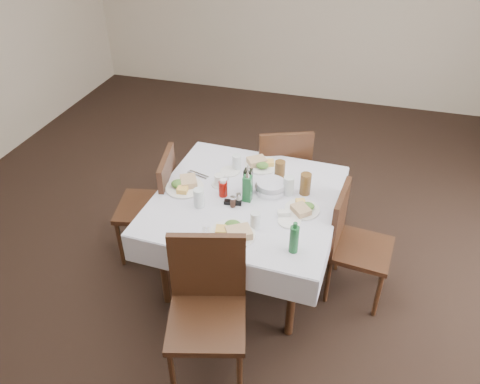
{
  "coord_description": "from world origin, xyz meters",
  "views": [
    {
      "loc": [
        0.88,
        -2.79,
        2.78
      ],
      "look_at": [
        0.11,
        -0.12,
        0.8
      ],
      "focal_mm": 35.0,
      "sensor_mm": 36.0,
      "label": 1
    }
  ],
  "objects_px": {
    "oil_cruet_dark": "(248,180)",
    "coffee_mug": "(220,180)",
    "chair_north": "(282,169)",
    "chair_west": "(156,200)",
    "dining_table": "(246,206)",
    "water_n": "(237,162)",
    "oil_cruet_green": "(247,187)",
    "water_e": "(289,186)",
    "bread_basket": "(271,187)",
    "ketchup_bottle": "(223,188)",
    "chair_south": "(207,300)",
    "water_w": "(199,198)",
    "green_bottle": "(294,239)",
    "chair_east": "(351,238)",
    "water_s": "(255,220)"
  },
  "relations": [
    {
      "from": "water_n",
      "to": "coffee_mug",
      "type": "relative_size",
      "value": 0.97
    },
    {
      "from": "chair_south",
      "to": "oil_cruet_green",
      "type": "bearing_deg",
      "value": 87.87
    },
    {
      "from": "chair_west",
      "to": "bread_basket",
      "type": "distance_m",
      "value": 0.96
    },
    {
      "from": "water_e",
      "to": "coffee_mug",
      "type": "xyz_separation_m",
      "value": [
        -0.52,
        -0.03,
        -0.03
      ]
    },
    {
      "from": "water_s",
      "to": "chair_west",
      "type": "bearing_deg",
      "value": 157.8
    },
    {
      "from": "chair_north",
      "to": "chair_west",
      "type": "relative_size",
      "value": 1.0
    },
    {
      "from": "chair_south",
      "to": "chair_west",
      "type": "bearing_deg",
      "value": 129.81
    },
    {
      "from": "ketchup_bottle",
      "to": "bread_basket",
      "type": "bearing_deg",
      "value": 25.26
    },
    {
      "from": "oil_cruet_green",
      "to": "water_e",
      "type": "bearing_deg",
      "value": 30.63
    },
    {
      "from": "water_n",
      "to": "coffee_mug",
      "type": "height_order",
      "value": "water_n"
    },
    {
      "from": "ketchup_bottle",
      "to": "coffee_mug",
      "type": "height_order",
      "value": "ketchup_bottle"
    },
    {
      "from": "water_e",
      "to": "oil_cruet_dark",
      "type": "relative_size",
      "value": 0.58
    },
    {
      "from": "water_w",
      "to": "chair_east",
      "type": "bearing_deg",
      "value": 12.44
    },
    {
      "from": "water_w",
      "to": "oil_cruet_green",
      "type": "distance_m",
      "value": 0.35
    },
    {
      "from": "chair_south",
      "to": "green_bottle",
      "type": "height_order",
      "value": "chair_south"
    },
    {
      "from": "bread_basket",
      "to": "coffee_mug",
      "type": "xyz_separation_m",
      "value": [
        -0.39,
        -0.03,
        0.0
      ]
    },
    {
      "from": "ketchup_bottle",
      "to": "chair_south",
      "type": "bearing_deg",
      "value": -79.3
    },
    {
      "from": "oil_cruet_green",
      "to": "chair_north",
      "type": "bearing_deg",
      "value": 83.19
    },
    {
      "from": "oil_cruet_dark",
      "to": "oil_cruet_green",
      "type": "relative_size",
      "value": 0.96
    },
    {
      "from": "coffee_mug",
      "to": "water_w",
      "type": "bearing_deg",
      "value": -101.67
    },
    {
      "from": "water_w",
      "to": "oil_cruet_dark",
      "type": "xyz_separation_m",
      "value": [
        0.29,
        0.26,
        0.04
      ]
    },
    {
      "from": "ketchup_bottle",
      "to": "coffee_mug",
      "type": "distance_m",
      "value": 0.14
    },
    {
      "from": "water_w",
      "to": "green_bottle",
      "type": "bearing_deg",
      "value": -20.98
    },
    {
      "from": "water_e",
      "to": "bread_basket",
      "type": "xyz_separation_m",
      "value": [
        -0.13,
        -0.0,
        -0.03
      ]
    },
    {
      "from": "green_bottle",
      "to": "oil_cruet_dark",
      "type": "bearing_deg",
      "value": 129.31
    },
    {
      "from": "water_s",
      "to": "coffee_mug",
      "type": "height_order",
      "value": "water_s"
    },
    {
      "from": "oil_cruet_dark",
      "to": "coffee_mug",
      "type": "distance_m",
      "value": 0.24
    },
    {
      "from": "oil_cruet_dark",
      "to": "chair_south",
      "type": "bearing_deg",
      "value": -90.48
    },
    {
      "from": "coffee_mug",
      "to": "green_bottle",
      "type": "bearing_deg",
      "value": -40.34
    },
    {
      "from": "water_w",
      "to": "dining_table",
      "type": "bearing_deg",
      "value": 32.75
    },
    {
      "from": "chair_east",
      "to": "chair_south",
      "type": "bearing_deg",
      "value": -131.86
    },
    {
      "from": "dining_table",
      "to": "coffee_mug",
      "type": "bearing_deg",
      "value": 157.03
    },
    {
      "from": "bread_basket",
      "to": "chair_west",
      "type": "bearing_deg",
      "value": -175.64
    },
    {
      "from": "chair_north",
      "to": "coffee_mug",
      "type": "distance_m",
      "value": 0.81
    },
    {
      "from": "chair_north",
      "to": "chair_east",
      "type": "xyz_separation_m",
      "value": [
        0.67,
        -0.74,
        -0.03
      ]
    },
    {
      "from": "ketchup_bottle",
      "to": "coffee_mug",
      "type": "bearing_deg",
      "value": 118.04
    },
    {
      "from": "water_e",
      "to": "coffee_mug",
      "type": "relative_size",
      "value": 1.1
    },
    {
      "from": "water_e",
      "to": "dining_table",
      "type": "bearing_deg",
      "value": -155.17
    },
    {
      "from": "chair_south",
      "to": "chair_west",
      "type": "distance_m",
      "value": 1.18
    },
    {
      "from": "water_s",
      "to": "chair_north",
      "type": "bearing_deg",
      "value": 91.8
    },
    {
      "from": "water_w",
      "to": "bread_basket",
      "type": "xyz_separation_m",
      "value": [
        0.45,
        0.32,
        -0.03
      ]
    },
    {
      "from": "water_e",
      "to": "coffee_mug",
      "type": "bearing_deg",
      "value": -176.51
    },
    {
      "from": "chair_west",
      "to": "dining_table",
      "type": "bearing_deg",
      "value": -4.46
    },
    {
      "from": "dining_table",
      "to": "water_w",
      "type": "distance_m",
      "value": 0.38
    },
    {
      "from": "water_n",
      "to": "bread_basket",
      "type": "distance_m",
      "value": 0.4
    },
    {
      "from": "water_s",
      "to": "green_bottle",
      "type": "distance_m",
      "value": 0.33
    },
    {
      "from": "bread_basket",
      "to": "oil_cruet_green",
      "type": "relative_size",
      "value": 0.92
    },
    {
      "from": "chair_south",
      "to": "ketchup_bottle",
      "type": "bearing_deg",
      "value": 100.7
    },
    {
      "from": "chair_north",
      "to": "water_s",
      "type": "relative_size",
      "value": 7.72
    },
    {
      "from": "water_e",
      "to": "oil_cruet_dark",
      "type": "height_order",
      "value": "oil_cruet_dark"
    }
  ]
}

